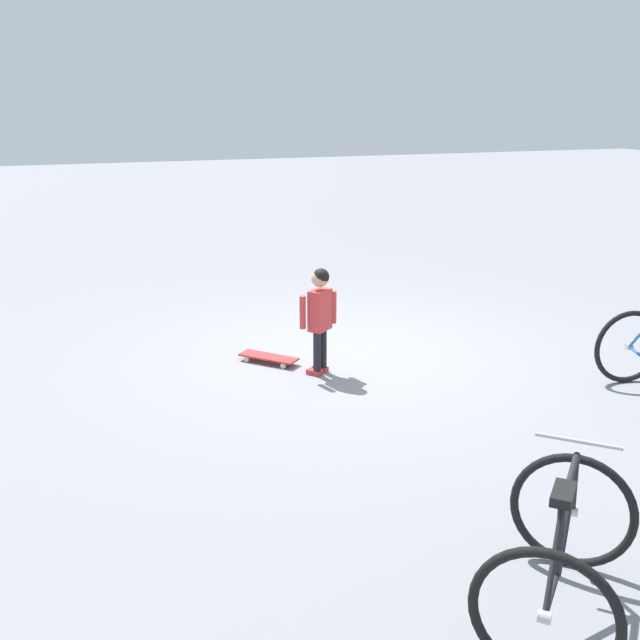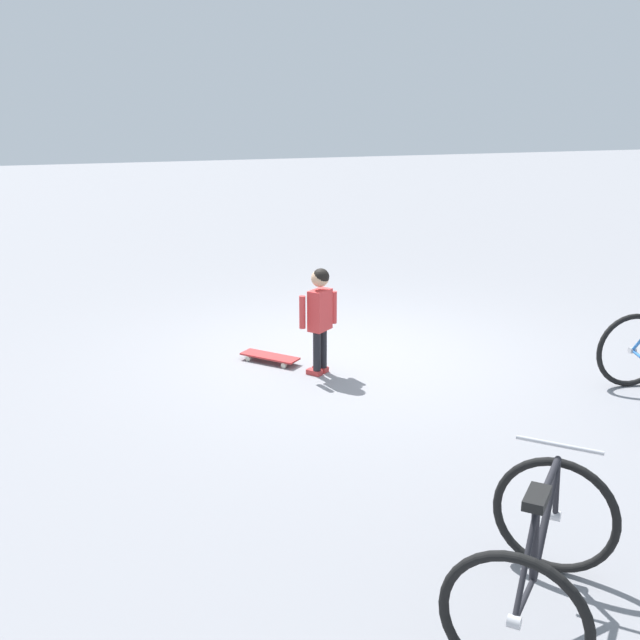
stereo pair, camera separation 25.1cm
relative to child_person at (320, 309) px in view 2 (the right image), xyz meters
name	(u,v)px [view 2 (the right image)]	position (x,y,z in m)	size (l,w,h in m)	color
ground_plane	(349,355)	(0.47, 0.45, -0.66)	(50.00, 50.00, 0.00)	gray
child_person	(320,309)	(0.00, 0.00, 0.00)	(0.40, 0.27, 1.06)	black
skateboard	(270,357)	(-0.39, 0.47, -0.60)	(0.56, 0.59, 0.07)	#B22D2D
bicycle_mid	(537,558)	(-0.08, -3.88, -0.28)	(1.25, 1.26, 0.85)	black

